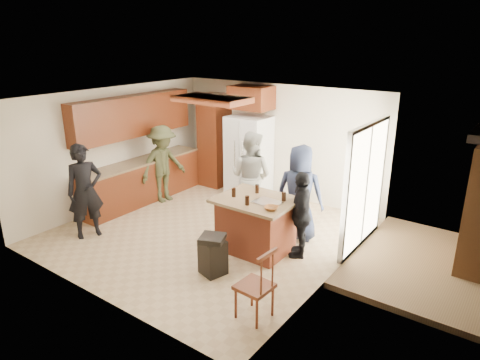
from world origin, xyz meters
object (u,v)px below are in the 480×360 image
Objects in this scene: trash_bin at (213,255)px; kitchen_island at (256,224)px; person_behind_left at (251,176)px; refrigerator at (249,156)px; spindle_chair at (256,287)px; person_front_left at (85,191)px; person_side_right at (301,214)px; person_behind_right at (300,193)px; person_counter at (163,164)px.

kitchen_island is at bearing 84.35° from trash_bin.
kitchen_island is at bearing 122.84° from person_behind_left.
refrigerator is 4.60m from spindle_chair.
refrigerator is 2.75m from kitchen_island.
spindle_chair is at bearing -24.69° from trash_bin.
spindle_chair reaches higher than kitchen_island.
person_front_left is at bearing 44.59° from person_behind_left.
refrigerator is (-2.34, 1.88, 0.17)m from person_side_right.
person_front_left is 3.81m from person_side_right.
kitchen_island is 1.86m from spindle_chair.
person_behind_right is 1.19× the size of person_side_right.
person_behind_left is 0.99× the size of refrigerator.
person_front_left is 3.66m from refrigerator.
person_front_left reaches higher than trash_bin.
person_side_right is (0.32, -0.53, -0.14)m from person_behind_right.
person_side_right is at bearing 58.57° from trash_bin.
person_behind_left is at bearing -142.19° from person_side_right.
kitchen_island is 2.03× the size of trash_bin.
trash_bin is at bearing -95.65° from kitchen_island.
trash_bin is (-0.10, -1.02, -0.16)m from kitchen_island.
kitchen_island is (0.81, -1.02, -0.41)m from person_behind_left.
person_side_right is 3.01m from refrigerator.
kitchen_island is (2.77, 1.32, -0.38)m from person_front_left.
person_behind_left is 1.79× the size of spindle_chair.
kitchen_island is at bearing -52.68° from refrigerator.
spindle_chair is at bearing -56.15° from kitchen_island.
person_counter is 3.02m from kitchen_island.
refrigerator is at bearing -48.77° from person_behind_right.
person_behind_right is at bearing 164.40° from person_behind_left.
refrigerator reaches higher than spindle_chair.
trash_bin is at bearing -57.26° from person_side_right.
person_behind_right is 1.35× the size of kitchen_island.
person_front_left is 2.05m from person_counter.
person_behind_right is 2.74× the size of trash_bin.
refrigerator is 1.81× the size of spindle_chair.
refrigerator is at bearing 125.91° from spindle_chair.
person_behind_right reaches higher than person_counter.
kitchen_island is at bearing -94.02° from person_side_right.
person_behind_left reaches higher than trash_bin.
person_side_right is 0.86× the size of person_counter.
person_counter reaches higher than trash_bin.
refrigerator is (1.26, 1.43, 0.06)m from person_counter.
person_behind_left reaches higher than kitchen_island.
person_front_left is 0.95× the size of refrigerator.
person_front_left reaches higher than person_counter.
person_side_right is (1.50, -0.74, -0.16)m from person_behind_left.
trash_bin is at bearing -112.67° from person_counter.
person_side_right is 0.81× the size of refrigerator.
spindle_chair is at bearing -15.16° from person_side_right.
person_side_right reaches higher than trash_bin.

